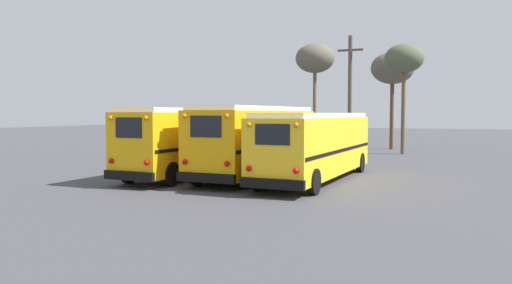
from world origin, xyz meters
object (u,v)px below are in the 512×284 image
(school_bus_1, at_px, (258,138))
(bare_tree_1, at_px, (404,60))
(school_bus_2, at_px, (316,144))
(utility_pole, at_px, (350,94))
(school_bus_0, at_px, (199,138))
(bare_tree_0, at_px, (315,59))
(bare_tree_2, at_px, (393,69))

(school_bus_1, bearing_deg, bare_tree_1, 74.79)
(school_bus_2, relative_size, utility_pole, 1.25)
(school_bus_0, xyz_separation_m, school_bus_1, (3.00, 0.45, 0.04))
(school_bus_0, distance_m, bare_tree_0, 16.73)
(bare_tree_2, bearing_deg, bare_tree_0, -132.21)
(school_bus_0, bearing_deg, school_bus_1, 8.48)
(bare_tree_0, height_order, bare_tree_2, bare_tree_0)
(school_bus_2, relative_size, bare_tree_0, 1.27)
(school_bus_0, height_order, utility_pole, utility_pole)
(school_bus_1, height_order, bare_tree_2, bare_tree_2)
(utility_pole, distance_m, bare_tree_0, 4.73)
(school_bus_2, bearing_deg, utility_pole, 97.74)
(school_bus_1, relative_size, bare_tree_1, 1.31)
(utility_pole, bearing_deg, school_bus_0, -106.77)
(school_bus_1, xyz_separation_m, bare_tree_0, (-2.11, 15.37, 5.32))
(bare_tree_0, bearing_deg, utility_pole, -32.32)
(school_bus_1, bearing_deg, bare_tree_0, 97.81)
(school_bus_1, height_order, bare_tree_1, bare_tree_1)
(bare_tree_1, distance_m, bare_tree_2, 4.86)
(utility_pole, bearing_deg, school_bus_2, -82.26)
(utility_pole, bearing_deg, bare_tree_2, 77.26)
(bare_tree_0, distance_m, bare_tree_1, 6.59)
(school_bus_2, xyz_separation_m, bare_tree_0, (-5.11, 15.67, 5.48))
(school_bus_2, distance_m, bare_tree_0, 17.37)
(school_bus_0, xyz_separation_m, school_bus_2, (6.00, 0.15, -0.12))
(school_bus_1, relative_size, bare_tree_2, 1.31)
(school_bus_2, bearing_deg, bare_tree_1, 85.10)
(school_bus_1, xyz_separation_m, utility_pole, (1.15, 13.31, 2.58))
(bare_tree_2, bearing_deg, school_bus_2, -89.60)
(school_bus_0, bearing_deg, bare_tree_2, 74.64)
(bare_tree_0, height_order, bare_tree_1, bare_tree_0)
(school_bus_1, relative_size, bare_tree_0, 1.26)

